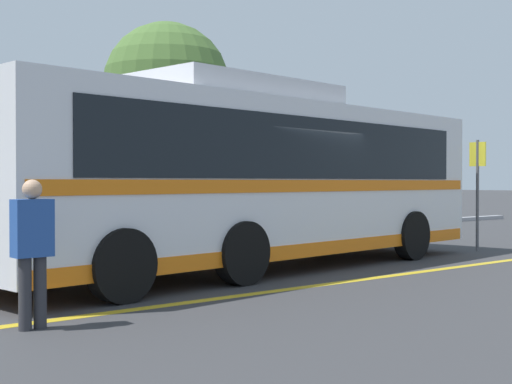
{
  "coord_description": "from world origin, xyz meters",
  "views": [
    {
      "loc": [
        -8.77,
        -9.85,
        1.61
      ],
      "look_at": [
        -0.4,
        0.17,
        1.42
      ],
      "focal_mm": 50.0,
      "sensor_mm": 36.0,
      "label": 1
    }
  ],
  "objects_px": {
    "tree_0": "(167,86)",
    "bus_stop_sign": "(478,181)",
    "transit_bus": "(255,175)",
    "pedestrian_0": "(32,245)"
  },
  "relations": [
    {
      "from": "transit_bus",
      "to": "tree_0",
      "type": "distance_m",
      "value": 12.43
    },
    {
      "from": "tree_0",
      "to": "pedestrian_0",
      "type": "bearing_deg",
      "value": -127.63
    },
    {
      "from": "bus_stop_sign",
      "to": "tree_0",
      "type": "relative_size",
      "value": 0.36
    },
    {
      "from": "pedestrian_0",
      "to": "bus_stop_sign",
      "type": "xyz_separation_m",
      "value": [
        11.47,
        1.91,
        0.7
      ]
    },
    {
      "from": "bus_stop_sign",
      "to": "tree_0",
      "type": "bearing_deg",
      "value": 179.03
    },
    {
      "from": "transit_bus",
      "to": "pedestrian_0",
      "type": "xyz_separation_m",
      "value": [
        -5.27,
        -2.54,
        -0.8
      ]
    },
    {
      "from": "transit_bus",
      "to": "bus_stop_sign",
      "type": "relative_size",
      "value": 4.39
    },
    {
      "from": "transit_bus",
      "to": "pedestrian_0",
      "type": "bearing_deg",
      "value": -70.85
    },
    {
      "from": "pedestrian_0",
      "to": "bus_stop_sign",
      "type": "bearing_deg",
      "value": -171.34
    },
    {
      "from": "tree_0",
      "to": "bus_stop_sign",
      "type": "bearing_deg",
      "value": -84.41
    }
  ]
}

